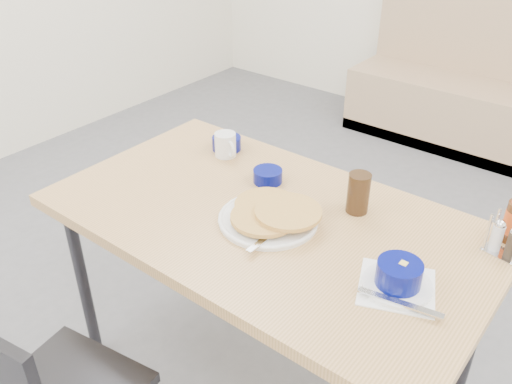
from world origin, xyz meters
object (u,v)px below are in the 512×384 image
Objects in this scene: booth_bench at (496,100)px; amber_tumbler at (358,193)px; butter_bowl at (268,176)px; grits_setting at (398,278)px; condiment_caddy at (504,242)px; dining_table at (267,231)px; pancake_plate at (271,215)px; coffee_mug at (226,145)px; creamer_bowl at (227,143)px.

amber_tumbler is (0.21, -2.34, 0.48)m from booth_bench.
butter_bowl is 0.76× the size of amber_tumbler.
condiment_caddy reaches higher than grits_setting.
dining_table is at bearing -147.44° from condiment_caddy.
amber_tumbler reaches higher than grits_setting.
grits_setting is at bearing -79.71° from booth_bench.
pancake_plate is at bearing -36.78° from dining_table.
coffee_mug reaches higher than creamer_bowl.
dining_table is 0.09m from pancake_plate.
creamer_bowl is (-0.87, 0.33, -0.01)m from grits_setting.
booth_bench reaches higher than dining_table.
creamer_bowl is at bearing -100.07° from booth_bench.
butter_bowl reaches higher than dining_table.
pancake_plate is 3.27× the size of butter_bowl.
amber_tumbler is at bearing 43.36° from dining_table.
butter_bowl is at bearing -13.05° from coffee_mug.
butter_bowl is 0.34m from amber_tumbler.
grits_setting is at bearing -44.31° from amber_tumbler.
booth_bench is at bearing 100.29° from grits_setting.
booth_bench reaches higher than creamer_bowl.
coffee_mug is (-0.37, -2.31, 0.46)m from booth_bench.
coffee_mug is 0.93× the size of condiment_caddy.
pancake_plate is at bearing -89.39° from booth_bench.
booth_bench is 2.41m from condiment_caddy.
booth_bench reaches higher than grits_setting.
coffee_mug is at bearing 166.95° from butter_bowl.
coffee_mug is at bearing 177.23° from amber_tumbler.
grits_setting is at bearing -18.79° from coffee_mug.
condiment_caddy reaches higher than dining_table.
grits_setting is 2.46× the size of creamer_bowl.
grits_setting is 2.05× the size of amber_tumbler.
grits_setting reaches higher than creamer_bowl.
coffee_mug is 0.89m from grits_setting.
booth_bench is 2.40m from amber_tumbler.
dining_table is 0.23m from butter_bowl.
creamer_bowl is at bearing 146.14° from pancake_plate.
dining_table is at bearing 172.56° from grits_setting.
booth_bench is at bearing 80.97° from coffee_mug.
booth_bench is 2.56m from dining_table.
dining_table is 0.31m from amber_tumbler.
coffee_mug is at bearing 148.25° from pancake_plate.
pancake_plate is 1.21× the size of grits_setting.
condiment_caddy is at bearing -74.31° from booth_bench.
pancake_plate is at bearing -129.85° from amber_tumbler.
coffee_mug is 1.02× the size of creamer_bowl.
amber_tumbler is (0.18, 0.22, 0.04)m from pancake_plate.
condiment_caddy is at bearing 6.47° from butter_bowl.
amber_tumbler is at bearing -6.74° from creamer_bowl.
booth_bench is 15.54× the size of condiment_caddy.
creamer_bowl is at bearing 159.34° from grits_setting.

